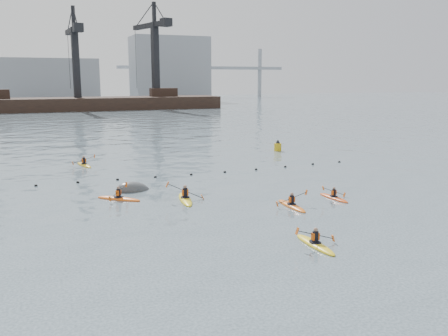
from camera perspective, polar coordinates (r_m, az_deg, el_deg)
The scene contains 12 objects.
ground at distance 19.71m, azimuth 14.18°, elevation -13.27°, with size 400.00×400.00×0.00m, color #34424C.
float_line at distance 39.16m, azimuth -6.17°, elevation -0.91°, with size 33.24×0.73×0.24m.
barge_pier at distance 124.99m, azimuth -17.24°, elevation 7.53°, with size 72.00×19.30×29.50m.
skyline at distance 165.19m, azimuth -17.77°, elevation 10.73°, with size 141.00×28.00×22.00m.
kayaker_0 at distance 30.01m, azimuth 8.14°, elevation -4.45°, with size 2.20×3.23×1.12m.
kayaker_1 at distance 23.43m, azimuth 10.91°, elevation -8.93°, with size 2.19×3.20×1.15m.
kayaker_2 at distance 32.18m, azimuth -12.56°, elevation -3.56°, with size 2.85×2.59×1.09m.
kayaker_3 at distance 31.35m, azimuth -4.68°, elevation -3.69°, with size 2.53×3.71×1.44m.
kayaker_4 at distance 32.51m, azimuth 13.06°, elevation -3.45°, with size 1.96×2.87×1.07m.
kayaker_5 at distance 45.40m, azimuth -16.48°, elevation 0.41°, with size 2.14×3.27×1.07m.
mooring_buoy at distance 34.61m, azimuth -10.80°, elevation -2.65°, with size 2.47×1.46×1.23m, color #404245.
nav_buoy at distance 52.61m, azimuth 6.48°, elevation 2.53°, with size 0.79×0.79×1.45m.
Camera 1 is at (-10.89, -14.39, 7.92)m, focal length 38.00 mm.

